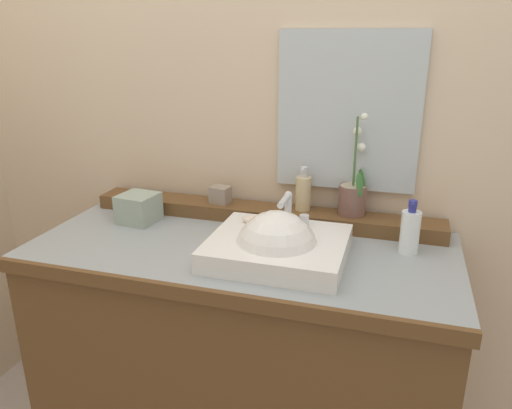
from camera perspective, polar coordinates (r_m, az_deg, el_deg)
The scene contains 11 objects.
wall_back at distance 1.94m, azimuth 2.28°, elevation 8.82°, with size 3.34×0.20×2.43m, color beige.
vanity_cabinet at distance 1.86m, azimuth -1.57°, elevation -17.49°, with size 1.40×0.65×0.90m.
back_ledge at distance 1.84m, azimuth 0.71°, elevation -1.05°, with size 1.32×0.13×0.05m, color brown.
sink_basin at distance 1.52m, azimuth 2.46°, elevation -5.37°, with size 0.42×0.37×0.28m.
soap_bar at distance 1.63m, azimuth -0.44°, elevation -1.76°, with size 0.07×0.04×0.02m, color beige.
potted_plant at distance 1.77m, azimuth 11.27°, elevation 1.23°, with size 0.10×0.10×0.36m.
soap_dispenser at distance 1.79m, azimuth 5.53°, elevation 1.45°, with size 0.06×0.06×0.16m.
trinket_box at distance 1.87m, azimuth -4.17°, elevation 1.15°, with size 0.07×0.06×0.06m, color gray.
lotion_bottle at distance 1.63m, azimuth 17.53°, elevation -2.96°, with size 0.06×0.06×0.18m.
tissue_box at distance 1.87m, azimuth -13.54°, elevation -0.40°, with size 0.13×0.13×0.11m, color #96A898.
mirror at distance 1.76m, azimuth 10.68°, elevation 10.53°, with size 0.50×0.02×0.55m, color silver.
Camera 1 is at (0.48, -1.41, 1.56)m, focal length 34.29 mm.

